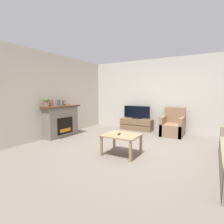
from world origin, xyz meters
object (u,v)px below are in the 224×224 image
Objects in this scene: tv at (137,113)px; armchair at (173,127)px; potted_plant at (47,101)px; remote at (119,134)px; mantel_vase_centre_left at (59,103)px; coffee_table at (121,137)px; mantel_clock at (64,103)px; tv_stand at (136,124)px; fireplace at (61,121)px; mantel_vase_left at (51,103)px.

armchair is at bearing -8.25° from tv.
potted_plant is 1.75× the size of remote.
mantel_vase_centre_left reaches higher than remote.
potted_plant is 2.64m from coffee_table.
mantel_clock is 0.12× the size of tv_stand.
fireplace is 1.64× the size of coffee_table.
tv_stand is 2.85m from remote.
mantel_vase_left is 1.57× the size of mantel_clock.
mantel_vase_left is 1.51× the size of remote.
armchair is (1.40, -0.20, 0.08)m from tv_stand.
fireplace reaches higher than remote.
tv is at bearing 105.55° from coffee_table.
mantel_clock is (0.00, 0.23, -0.02)m from mantel_vase_centre_left.
mantel_vase_left is 3.26m from tv_stand.
potted_plant is 0.26× the size of tv.
fireplace is 3.75m from armchair.
armchair is at bearing -8.33° from tv_stand.
mantel_vase_centre_left is at bearing -127.67° from tv.
armchair is (3.18, 1.98, -0.22)m from fireplace.
potted_plant reaches higher than tv.
mantel_vase_left is 0.53m from mantel_clock.
coffee_table is at bearing 0.41° from potted_plant.
tv is at bearing 50.81° from fireplace.
coffee_table is (0.76, -2.74, 0.18)m from tv_stand.
mantel_clock is at bearing 82.56° from fireplace.
potted_plant is 3.41m from tv_stand.
mantel_vase_left reaches higher than remote.
mantel_vase_left is at bearing 90.00° from potted_plant.
mantel_vase_left reaches higher than coffee_table.
tv is (1.76, 2.28, -0.45)m from mantel_vase_centre_left.
remote reaches higher than tv_stand.
mantel_vase_centre_left is at bearing 154.84° from remote.
tv is 1.12× the size of armchair.
mantel_vase_left is 0.17m from potted_plant.
mantel_clock is at bearing 89.92° from mantel_vase_left.
fireplace is 8.60× the size of remote.
armchair is (3.16, 2.08, -0.83)m from mantel_vase_centre_left.
tv is 2.84m from remote.
mantel_clock is (0.00, 0.53, -0.03)m from mantel_vase_left.
mantel_clock is 0.55× the size of potted_plant.
mantel_vase_centre_left is at bearing 90.00° from mantel_vase_left.
fireplace is 0.61m from mantel_vase_centre_left.
tv is at bearing 52.33° from mantel_vase_centre_left.
tv is (0.00, -0.00, 0.45)m from tv_stand.
potted_plant is at bearing -88.32° from fireplace.
remote is at bearing -165.52° from coffee_table.
armchair is at bearing 60.22° from remote.
mantel_vase_left is (0.02, -0.40, 0.61)m from fireplace.
mantel_vase_centre_left is (0.02, -0.10, 0.60)m from fireplace.
mantel_clock reaches higher than coffee_table.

